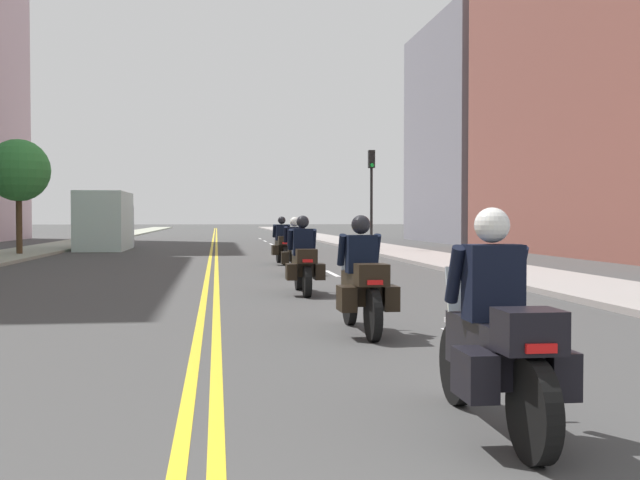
{
  "coord_description": "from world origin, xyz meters",
  "views": [
    {
      "loc": [
        0.13,
        -1.31,
        1.56
      ],
      "look_at": [
        2.53,
        16.57,
        1.04
      ],
      "focal_mm": 43.3,
      "sensor_mm": 36.0,
      "label": 1
    }
  ],
  "objects_px": {
    "motorcycle_2": "(303,263)",
    "traffic_light_far": "(371,182)",
    "motorcycle_4": "(282,245)",
    "motorcycle_1": "(362,285)",
    "parked_truck": "(106,224)",
    "motorcycle_3": "(295,251)",
    "street_tree_1": "(19,171)",
    "motorcycle_0": "(496,343)"
  },
  "relations": [
    {
      "from": "motorcycle_3",
      "to": "motorcycle_4",
      "type": "bearing_deg",
      "value": 92.01
    },
    {
      "from": "motorcycle_3",
      "to": "traffic_light_far",
      "type": "relative_size",
      "value": 0.49
    },
    {
      "from": "motorcycle_2",
      "to": "motorcycle_3",
      "type": "bearing_deg",
      "value": 86.33
    },
    {
      "from": "traffic_light_far",
      "to": "parked_truck",
      "type": "bearing_deg",
      "value": 158.66
    },
    {
      "from": "motorcycle_1",
      "to": "motorcycle_4",
      "type": "xyz_separation_m",
      "value": [
        0.24,
        15.55,
        -0.01
      ]
    },
    {
      "from": "motorcycle_2",
      "to": "motorcycle_4",
      "type": "height_order",
      "value": "motorcycle_2"
    },
    {
      "from": "motorcycle_1",
      "to": "parked_truck",
      "type": "distance_m",
      "value": 29.69
    },
    {
      "from": "motorcycle_3",
      "to": "street_tree_1",
      "type": "distance_m",
      "value": 15.45
    },
    {
      "from": "parked_truck",
      "to": "traffic_light_far",
      "type": "bearing_deg",
      "value": -21.34
    },
    {
      "from": "motorcycle_0",
      "to": "street_tree_1",
      "type": "relative_size",
      "value": 0.48
    },
    {
      "from": "motorcycle_3",
      "to": "traffic_light_far",
      "type": "distance_m",
      "value": 14.38
    },
    {
      "from": "parked_truck",
      "to": "motorcycle_0",
      "type": "bearing_deg",
      "value": -77.64
    },
    {
      "from": "motorcycle_3",
      "to": "motorcycle_4",
      "type": "relative_size",
      "value": 1.0
    },
    {
      "from": "motorcycle_4",
      "to": "parked_truck",
      "type": "height_order",
      "value": "parked_truck"
    },
    {
      "from": "street_tree_1",
      "to": "motorcycle_4",
      "type": "bearing_deg",
      "value": -33.23
    },
    {
      "from": "motorcycle_1",
      "to": "street_tree_1",
      "type": "bearing_deg",
      "value": 112.82
    },
    {
      "from": "parked_truck",
      "to": "street_tree_1",
      "type": "bearing_deg",
      "value": -110.5
    },
    {
      "from": "motorcycle_3",
      "to": "street_tree_1",
      "type": "bearing_deg",
      "value": 133.82
    },
    {
      "from": "parked_truck",
      "to": "motorcycle_1",
      "type": "bearing_deg",
      "value": -75.73
    },
    {
      "from": "motorcycle_2",
      "to": "motorcycle_4",
      "type": "bearing_deg",
      "value": 87.82
    },
    {
      "from": "traffic_light_far",
      "to": "parked_truck",
      "type": "height_order",
      "value": "traffic_light_far"
    },
    {
      "from": "traffic_light_far",
      "to": "motorcycle_1",
      "type": "bearing_deg",
      "value": -101.75
    },
    {
      "from": "motorcycle_0",
      "to": "motorcycle_4",
      "type": "height_order",
      "value": "motorcycle_0"
    },
    {
      "from": "traffic_light_far",
      "to": "parked_truck",
      "type": "relative_size",
      "value": 0.71
    },
    {
      "from": "motorcycle_2",
      "to": "parked_truck",
      "type": "distance_m",
      "value": 24.39
    },
    {
      "from": "motorcycle_3",
      "to": "motorcycle_4",
      "type": "xyz_separation_m",
      "value": [
        0.07,
        4.89,
        0.01
      ]
    },
    {
      "from": "motorcycle_3",
      "to": "traffic_light_far",
      "type": "bearing_deg",
      "value": 72.92
    },
    {
      "from": "motorcycle_0",
      "to": "motorcycle_3",
      "type": "distance_m",
      "value": 15.51
    },
    {
      "from": "motorcycle_3",
      "to": "street_tree_1",
      "type": "xyz_separation_m",
      "value": [
        -9.97,
        11.47,
        2.8
      ]
    },
    {
      "from": "motorcycle_1",
      "to": "motorcycle_4",
      "type": "height_order",
      "value": "motorcycle_4"
    },
    {
      "from": "motorcycle_4",
      "to": "motorcycle_3",
      "type": "bearing_deg",
      "value": -93.43
    },
    {
      "from": "motorcycle_2",
      "to": "street_tree_1",
      "type": "relative_size",
      "value": 0.46
    },
    {
      "from": "motorcycle_1",
      "to": "motorcycle_4",
      "type": "distance_m",
      "value": 15.55
    },
    {
      "from": "motorcycle_1",
      "to": "traffic_light_far",
      "type": "distance_m",
      "value": 24.61
    },
    {
      "from": "motorcycle_2",
      "to": "motorcycle_4",
      "type": "relative_size",
      "value": 0.97
    },
    {
      "from": "motorcycle_4",
      "to": "motorcycle_2",
      "type": "bearing_deg",
      "value": -95.01
    },
    {
      "from": "motorcycle_4",
      "to": "street_tree_1",
      "type": "height_order",
      "value": "street_tree_1"
    },
    {
      "from": "motorcycle_0",
      "to": "motorcycle_1",
      "type": "height_order",
      "value": "motorcycle_0"
    },
    {
      "from": "motorcycle_4",
      "to": "traffic_light_far",
      "type": "xyz_separation_m",
      "value": [
        4.75,
        8.42,
        2.52
      ]
    },
    {
      "from": "motorcycle_2",
      "to": "traffic_light_far",
      "type": "bearing_deg",
      "value": 74.6
    },
    {
      "from": "motorcycle_0",
      "to": "motorcycle_1",
      "type": "relative_size",
      "value": 1.01
    },
    {
      "from": "motorcycle_2",
      "to": "traffic_light_far",
      "type": "relative_size",
      "value": 0.48
    }
  ]
}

